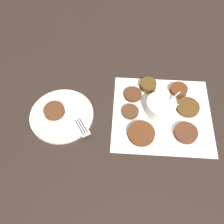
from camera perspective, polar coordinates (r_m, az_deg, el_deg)
ground_plane at (r=0.90m, az=12.41°, el=0.02°), size 4.00×4.00×0.00m
napkin at (r=0.89m, az=10.79°, el=-0.45°), size 0.33×0.30×0.00m
sauce_bowl at (r=0.87m, az=10.57°, el=1.09°), size 0.10×0.10×0.09m
fritter_0 at (r=0.83m, az=6.38°, el=-4.65°), size 0.09×0.09×0.02m
fritter_1 at (r=0.94m, az=7.85°, el=5.89°), size 0.06×0.06×0.02m
fritter_2 at (r=0.86m, az=15.76°, el=-4.37°), size 0.07×0.07×0.02m
fritter_3 at (r=0.91m, az=16.14°, el=1.02°), size 0.08×0.08×0.01m
fritter_4 at (r=0.95m, az=14.32°, el=4.70°), size 0.06×0.06×0.02m
fritter_5 at (r=0.87m, az=3.97°, el=0.10°), size 0.06×0.06×0.01m
fritter_6 at (r=0.91m, az=4.53°, el=3.87°), size 0.06×0.06×0.01m
serving_plate at (r=0.88m, az=-10.91°, el=-0.61°), size 0.21×0.21×0.02m
fritter_on_plate at (r=0.87m, az=-12.47°, el=0.28°), size 0.07×0.07×0.02m
fork at (r=0.85m, az=-7.80°, el=-1.20°), size 0.12×0.18×0.00m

